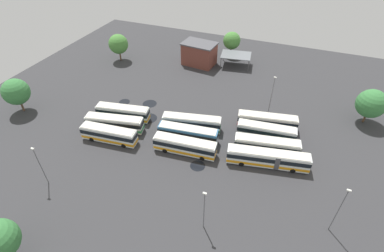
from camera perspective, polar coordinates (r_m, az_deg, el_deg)
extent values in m
plane|color=#333335|center=(62.29, -0.39, -1.59)|extent=(111.96, 111.96, 0.00)
cube|color=silver|center=(64.97, 14.58, 0.91)|extent=(12.85, 4.72, 2.94)
cube|color=beige|center=(64.06, 14.79, 2.00)|extent=(12.32, 4.43, 0.14)
cube|color=black|center=(64.69, 14.64, 1.24)|extent=(12.92, 4.76, 0.94)
cube|color=red|center=(65.46, 14.46, 0.35)|extent=(12.92, 4.76, 0.59)
cube|color=black|center=(64.30, 9.08, 2.00)|extent=(0.43, 1.99, 1.08)
cylinder|color=black|center=(64.57, 10.98, -0.16)|extent=(1.04, 0.48, 1.00)
cylinder|color=black|center=(66.36, 11.06, 1.05)|extent=(1.04, 0.48, 1.00)
cylinder|color=black|center=(65.35, 17.80, -0.98)|extent=(1.04, 0.48, 1.00)
cylinder|color=black|center=(67.12, 17.70, 0.23)|extent=(1.04, 0.48, 1.00)
cube|color=silver|center=(62.03, 14.41, -1.13)|extent=(12.11, 3.73, 2.94)
cube|color=beige|center=(61.08, 14.64, -0.02)|extent=(11.62, 3.48, 0.14)
cube|color=black|center=(61.74, 14.48, -0.80)|extent=(12.17, 3.77, 0.94)
cube|color=#1E56A8|center=(62.55, 14.29, -1.71)|extent=(12.17, 3.77, 0.59)
cube|color=black|center=(61.71, 9.02, 0.20)|extent=(0.28, 2.01, 1.08)
cylinder|color=black|center=(61.91, 10.78, -2.11)|extent=(1.03, 0.41, 1.00)
cylinder|color=black|center=(63.66, 11.03, -0.82)|extent=(1.03, 0.41, 1.00)
cylinder|color=black|center=(62.23, 17.51, -3.23)|extent=(1.03, 0.41, 1.00)
cylinder|color=black|center=(63.96, 17.57, -1.92)|extent=(1.03, 0.41, 1.00)
cube|color=silver|center=(58.80, 14.51, -3.76)|extent=(12.81, 4.68, 2.94)
cube|color=beige|center=(57.80, 14.75, -2.63)|extent=(12.28, 4.40, 0.14)
cube|color=black|center=(58.49, 14.59, -3.42)|extent=(12.88, 4.73, 0.94)
cube|color=#2D8C4C|center=(59.35, 14.39, -4.34)|extent=(12.88, 4.73, 0.59)
cube|color=black|center=(58.09, 8.45, -2.61)|extent=(0.42, 1.99, 1.08)
cylinder|color=black|center=(58.53, 10.54, -4.96)|extent=(1.04, 0.48, 1.00)
cylinder|color=black|center=(60.20, 10.65, -3.50)|extent=(1.04, 0.48, 1.00)
cylinder|color=black|center=(59.37, 18.06, -5.81)|extent=(1.04, 0.48, 1.00)
cylinder|color=black|center=(61.01, 17.95, -4.35)|extent=(1.04, 0.48, 1.00)
cube|color=silver|center=(56.24, 14.70, -6.18)|extent=(15.34, 5.31, 2.94)
cube|color=beige|center=(55.19, 14.96, -5.04)|extent=(14.71, 5.00, 0.14)
cube|color=black|center=(55.92, 14.78, -5.83)|extent=(15.42, 5.36, 0.94)
cube|color=orange|center=(56.81, 14.57, -6.76)|extent=(15.42, 5.36, 0.59)
cube|color=black|center=(55.42, 7.00, -4.90)|extent=(0.44, 1.99, 1.08)
cube|color=#47474C|center=(56.47, 16.38, -6.35)|extent=(1.36, 2.63, 2.82)
cylinder|color=black|center=(55.95, 9.72, -7.39)|extent=(1.04, 0.49, 1.00)
cylinder|color=black|center=(57.55, 9.84, -5.79)|extent=(1.04, 0.49, 1.00)
cylinder|color=black|center=(57.10, 19.22, -8.34)|extent=(1.04, 0.49, 1.00)
cylinder|color=black|center=(58.67, 19.05, -6.74)|extent=(1.04, 0.49, 1.00)
cube|color=silver|center=(62.49, -0.06, 0.67)|extent=(12.76, 5.06, 2.94)
cube|color=beige|center=(61.55, -0.06, 1.79)|extent=(12.23, 4.76, 0.14)
cube|color=black|center=(62.20, -0.06, 1.01)|extent=(12.83, 5.11, 0.94)
cube|color=#2D8C4C|center=(63.00, -0.06, 0.08)|extent=(12.83, 5.11, 0.59)
cube|color=black|center=(63.25, -5.68, 1.64)|extent=(0.49, 1.98, 1.08)
cylinder|color=black|center=(63.04, -3.71, -0.51)|extent=(1.04, 0.51, 1.00)
cylinder|color=black|center=(64.75, -3.29, 0.74)|extent=(1.04, 0.51, 1.00)
cylinder|color=black|center=(62.04, 3.31, -1.25)|extent=(1.04, 0.51, 1.00)
cylinder|color=black|center=(63.78, 3.55, 0.04)|extent=(1.04, 0.51, 1.00)
cube|color=teal|center=(59.63, -0.81, -1.53)|extent=(12.51, 3.97, 2.94)
cube|color=beige|center=(58.64, -0.83, -0.39)|extent=(12.00, 3.71, 0.14)
cube|color=black|center=(59.33, -0.82, -1.19)|extent=(12.58, 4.01, 0.94)
cube|color=silver|center=(60.17, -0.81, -2.13)|extent=(12.58, 4.01, 0.59)
cube|color=black|center=(60.83, -6.43, -0.18)|extent=(0.31, 2.00, 1.08)
cylinder|color=black|center=(60.54, -4.57, -2.53)|extent=(1.03, 0.42, 1.00)
cylinder|color=black|center=(62.15, -3.93, -1.20)|extent=(1.03, 0.42, 1.00)
cylinder|color=black|center=(58.99, 2.50, -3.76)|extent=(1.03, 0.42, 1.00)
cylinder|color=black|center=(60.64, 2.96, -2.36)|extent=(1.03, 0.42, 1.00)
cube|color=silver|center=(56.87, -1.42, -3.95)|extent=(12.53, 3.59, 2.94)
cube|color=beige|center=(55.84, -1.44, -2.79)|extent=(12.02, 3.35, 0.14)
cube|color=black|center=(56.56, -1.42, -3.60)|extent=(12.60, 3.63, 0.94)
cube|color=orange|center=(57.44, -1.40, -4.55)|extent=(12.60, 3.63, 0.59)
cube|color=black|center=(58.23, -7.25, -2.35)|extent=(0.25, 2.01, 1.08)
cylinder|color=black|center=(57.98, -5.36, -4.86)|extent=(1.02, 0.39, 1.00)
cylinder|color=black|center=(59.50, -4.60, -3.42)|extent=(1.02, 0.39, 1.00)
cylinder|color=black|center=(56.22, 2.01, -6.40)|extent=(1.02, 0.39, 1.00)
cylinder|color=black|center=(57.79, 2.58, -4.87)|extent=(1.02, 0.39, 1.00)
cube|color=silver|center=(67.26, -13.45, 2.59)|extent=(12.17, 4.61, 2.94)
cube|color=beige|center=(66.39, -13.65, 3.66)|extent=(11.66, 4.33, 0.14)
cube|color=black|center=(66.99, -13.51, 2.91)|extent=(12.23, 4.66, 0.94)
cube|color=orange|center=(67.74, -13.35, 2.03)|extent=(12.23, 4.66, 0.59)
cube|color=black|center=(69.42, -18.07, 3.47)|extent=(0.43, 1.99, 1.08)
cylinder|color=black|center=(68.68, -16.48, 1.50)|extent=(1.04, 0.48, 1.00)
cylinder|color=black|center=(70.26, -15.74, 2.60)|extent=(1.04, 0.48, 1.00)
cylinder|color=black|center=(65.89, -10.69, 0.79)|extent=(1.04, 0.48, 1.00)
cylinder|color=black|center=(67.54, -10.06, 1.95)|extent=(1.04, 0.48, 1.00)
cube|color=silver|center=(64.59, -15.01, 0.57)|extent=(12.63, 5.03, 2.94)
cube|color=beige|center=(63.68, -15.23, 1.66)|extent=(12.10, 4.74, 0.14)
cube|color=black|center=(64.31, -15.08, 0.90)|extent=(12.69, 5.08, 0.94)
cube|color=#2D8C4C|center=(65.09, -14.89, 0.00)|extent=(12.69, 5.08, 0.59)
cube|color=black|center=(66.86, -19.99, 1.48)|extent=(0.49, 1.98, 1.08)
cylinder|color=black|center=(66.13, -18.24, -0.56)|extent=(1.04, 0.51, 1.00)
cylinder|color=black|center=(67.66, -17.49, 0.63)|extent=(1.04, 0.51, 1.00)
cylinder|color=black|center=(63.22, -11.98, -1.30)|extent=(1.04, 0.51, 1.00)
cylinder|color=black|center=(64.83, -11.34, -0.03)|extent=(1.04, 0.51, 1.00)
cube|color=silver|center=(61.88, -16.04, -1.59)|extent=(11.92, 3.69, 2.94)
cube|color=beige|center=(60.93, -16.29, -0.49)|extent=(11.43, 3.45, 0.14)
cube|color=black|center=(61.59, -16.11, -1.26)|extent=(11.98, 3.74, 0.94)
cube|color=orange|center=(62.40, -15.91, -2.17)|extent=(11.98, 3.74, 0.59)
cube|color=black|center=(64.46, -20.67, -0.26)|extent=(0.27, 2.01, 1.08)
cylinder|color=black|center=(63.75, -19.15, -2.50)|extent=(1.03, 0.41, 1.00)
cylinder|color=black|center=(65.11, -18.16, -1.25)|extent=(1.03, 0.41, 1.00)
cylinder|color=black|center=(60.40, -13.32, -3.80)|extent=(1.03, 0.41, 1.00)
cylinder|color=black|center=(61.84, -12.42, -2.44)|extent=(1.03, 0.41, 1.00)
cube|color=brown|center=(88.53, 1.43, 13.96)|extent=(9.75, 6.96, 6.27)
cube|color=#4C4C51|center=(87.18, 1.47, 15.93)|extent=(10.33, 7.38, 0.36)
cube|color=black|center=(91.31, -1.25, 13.36)|extent=(0.25, 1.80, 2.20)
cube|color=slate|center=(88.48, 8.68, 13.67)|extent=(9.44, 7.33, 0.20)
cylinder|color=#59595B|center=(87.08, 5.72, 12.23)|extent=(0.20, 0.20, 3.26)
cylinder|color=#59595B|center=(91.97, 6.21, 13.71)|extent=(0.20, 0.20, 3.26)
cylinder|color=#59595B|center=(86.65, 11.05, 11.55)|extent=(0.20, 0.20, 3.26)
cylinder|color=#59595B|center=(91.57, 11.30, 13.06)|extent=(0.20, 0.20, 3.26)
cylinder|color=slate|center=(55.97, -27.60, -7.17)|extent=(0.16, 0.16, 8.20)
cube|color=silver|center=(53.29, -28.94, -3.93)|extent=(0.56, 0.28, 0.20)
cylinder|color=slate|center=(68.19, 15.38, 5.69)|extent=(0.16, 0.16, 9.26)
cube|color=silver|center=(65.79, 16.09, 9.19)|extent=(0.56, 0.28, 0.20)
cylinder|color=slate|center=(48.35, 26.79, -14.82)|extent=(0.16, 0.16, 9.22)
cube|color=silver|center=(44.92, 28.55, -11.09)|extent=(0.56, 0.28, 0.20)
cylinder|color=slate|center=(44.35, 2.38, -16.45)|extent=(0.16, 0.16, 7.96)
cube|color=silver|center=(40.99, 2.54, -13.14)|extent=(0.56, 0.28, 0.20)
cylinder|color=brown|center=(79.21, -30.48, 3.44)|extent=(0.44, 0.44, 2.70)
sphere|color=#387A3D|center=(77.36, -31.41, 5.78)|extent=(6.02, 6.02, 6.02)
cylinder|color=brown|center=(94.15, -13.94, 13.25)|extent=(0.44, 0.44, 2.79)
sphere|color=#478438|center=(92.62, -14.32, 15.39)|extent=(5.79, 5.79, 5.79)
cylinder|color=brown|center=(95.91, 7.66, 14.41)|extent=(0.44, 0.44, 2.44)
sphere|color=#478438|center=(94.53, 7.84, 16.34)|extent=(5.36, 5.36, 5.36)
cylinder|color=brown|center=(75.64, 30.89, 1.42)|extent=(0.44, 0.44, 2.30)
sphere|color=#387A3D|center=(73.72, 31.85, 3.77)|extent=(6.29, 6.29, 6.29)
cylinder|color=black|center=(67.36, -8.57, 1.50)|extent=(3.98, 3.98, 0.01)
cylinder|color=black|center=(72.18, -8.35, 4.37)|extent=(3.47, 3.47, 0.01)
cylinder|color=black|center=(74.04, -13.16, 4.66)|extent=(2.66, 2.66, 0.01)
cylinder|color=black|center=(55.52, 1.12, -7.85)|extent=(2.90, 2.90, 0.01)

